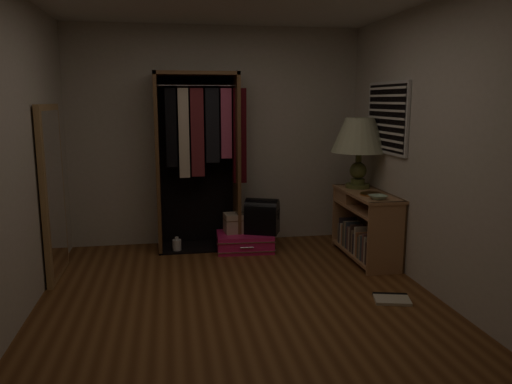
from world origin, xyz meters
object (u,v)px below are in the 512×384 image
(pink_suitcase, at_px, (245,242))
(table_lamp, at_px, (359,137))
(floor_mirror, at_px, (53,192))
(train_case, at_px, (239,223))
(black_bag, at_px, (262,215))
(console_bookshelf, at_px, (364,223))
(open_wardrobe, at_px, (201,146))
(white_jug, at_px, (177,245))

(pink_suitcase, relative_size, table_lamp, 0.87)
(floor_mirror, xyz_separation_m, train_case, (1.91, 0.61, -0.53))
(floor_mirror, relative_size, black_bag, 3.83)
(console_bookshelf, height_order, open_wardrobe, open_wardrobe)
(open_wardrobe, height_order, train_case, open_wardrobe)
(console_bookshelf, relative_size, white_jug, 6.25)
(floor_mirror, bearing_deg, train_case, 17.65)
(train_case, distance_m, white_jug, 0.76)
(white_jug, bearing_deg, pink_suitcase, -5.00)
(console_bookshelf, bearing_deg, train_case, 156.84)
(open_wardrobe, height_order, pink_suitcase, open_wardrobe)
(open_wardrobe, bearing_deg, floor_mirror, -152.86)
(open_wardrobe, height_order, floor_mirror, open_wardrobe)
(open_wardrobe, xyz_separation_m, black_bag, (0.67, -0.25, -0.80))
(pink_suitcase, relative_size, black_bag, 1.55)
(train_case, relative_size, black_bag, 0.80)
(table_lamp, height_order, white_jug, table_lamp)
(table_lamp, relative_size, white_jug, 4.42)
(open_wardrobe, xyz_separation_m, pink_suitcase, (0.47, -0.24, -1.11))
(white_jug, bearing_deg, floor_mirror, -153.11)
(console_bookshelf, height_order, table_lamp, table_lamp)
(table_lamp, bearing_deg, console_bookshelf, -91.05)
(pink_suitcase, bearing_deg, train_case, 132.97)
(floor_mirror, relative_size, train_case, 4.79)
(train_case, xyz_separation_m, table_lamp, (1.33, -0.32, 1.01))
(floor_mirror, height_order, white_jug, floor_mirror)
(open_wardrobe, distance_m, black_bag, 1.07)
(console_bookshelf, distance_m, train_case, 1.45)
(console_bookshelf, xyz_separation_m, table_lamp, (0.00, 0.25, 0.94))
(white_jug, bearing_deg, open_wardrobe, 28.05)
(floor_mirror, distance_m, train_case, 2.07)
(floor_mirror, distance_m, white_jug, 1.54)
(open_wardrobe, xyz_separation_m, table_lamp, (1.74, -0.48, 0.12))
(console_bookshelf, bearing_deg, open_wardrobe, 157.17)
(pink_suitcase, height_order, white_jug, pink_suitcase)
(train_case, relative_size, white_jug, 1.98)
(console_bookshelf, distance_m, black_bag, 1.17)
(open_wardrobe, relative_size, white_jug, 11.44)
(open_wardrobe, bearing_deg, train_case, -21.75)
(train_case, bearing_deg, table_lamp, -18.52)
(console_bookshelf, distance_m, table_lamp, 0.97)
(console_bookshelf, xyz_separation_m, pink_suitcase, (-1.27, 0.49, -0.29))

